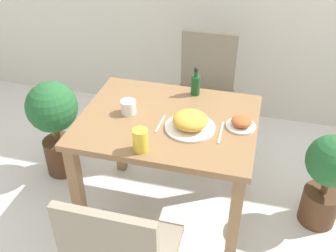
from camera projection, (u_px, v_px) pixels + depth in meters
ground_plane at (168, 211)px, 2.55m from camera, size 16.00×16.00×0.00m
dining_table at (168, 136)px, 2.21m from camera, size 0.97×0.76×0.72m
chair_far at (204, 89)px, 2.86m from camera, size 0.42×0.42×0.89m
food_plate at (190, 122)px, 2.04m from camera, size 0.27×0.27×0.09m
side_plate at (241, 123)px, 2.06m from camera, size 0.16×0.16×0.06m
drink_cup at (128, 107)px, 2.17m from camera, size 0.08×0.08×0.08m
juice_glass at (140, 140)px, 1.88m from camera, size 0.08×0.08×0.12m
sauce_bottle at (196, 84)px, 2.33m from camera, size 0.05×0.05×0.18m
fork_utensil at (160, 124)px, 2.10m from camera, size 0.01×0.17×0.00m
spoon_utensil at (221, 132)px, 2.03m from camera, size 0.01×0.20×0.00m
potted_plant_left at (54, 120)px, 2.64m from camera, size 0.34×0.34×0.71m
potted_plant_right at (328, 175)px, 2.29m from camera, size 0.30×0.30×0.63m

